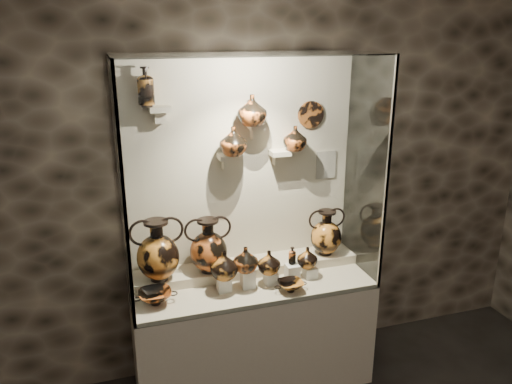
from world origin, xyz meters
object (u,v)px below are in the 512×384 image
amphora_right (326,232)px  kylix_right (291,285)px  jug_e (307,257)px  amphora_left (158,250)px  lekythos_small (292,254)px  ovoid_vase_c (295,138)px  jug_b (246,259)px  ovoid_vase_a (233,141)px  amphora_mid (208,245)px  jug_a (224,265)px  kylix_left (155,296)px  jug_c (269,262)px  lekythos_tall (145,84)px  ovoid_vase_b (252,110)px

amphora_right → kylix_right: 0.58m
amphora_right → jug_e: amphora_right is taller
amphora_left → lekythos_small: amphora_left is taller
kylix_right → ovoid_vase_c: bearing=57.1°
jug_b → ovoid_vase_a: 0.81m
amphora_mid → kylix_right: amphora_mid is taller
jug_a → jug_b: jug_b is taller
ovoid_vase_a → jug_a: bearing=-109.4°
jug_a → kylix_left: size_ratio=0.72×
jug_c → jug_e: (0.30, 0.02, -0.02)m
amphora_left → ovoid_vase_c: (1.02, 0.09, 0.69)m
jug_c → lekythos_tall: (-0.73, 0.30, 1.21)m
amphora_right → ovoid_vase_c: bearing=177.5°
jug_a → jug_b: size_ratio=1.11×
ovoid_vase_a → amphora_right: bearing=6.0°
lekythos_tall → jug_b: bearing=-17.9°
kylix_right → ovoid_vase_a: ovoid_vase_a is taller
jug_c → ovoid_vase_c: ovoid_vase_c is taller
kylix_left → kylix_right: bearing=-5.4°
amphora_mid → lekythos_tall: 1.17m
lekythos_small → kylix_left: size_ratio=0.52×
amphora_mid → jug_c: 0.44m
kylix_right → amphora_left: bearing=149.8°
amphora_right → lekythos_tall: lekythos_tall is taller
kylix_left → ovoid_vase_a: 1.15m
amphora_left → ovoid_vase_c: 1.23m
ovoid_vase_c → kylix_left: bearing=-161.7°
lekythos_small → ovoid_vase_b: 1.05m
amphora_mid → lekythos_tall: bearing=159.1°
jug_a → kylix_left: 0.49m
amphora_mid → jug_b: size_ratio=2.21×
lekythos_small → lekythos_tall: lekythos_tall is taller
amphora_mid → amphora_left: bearing=177.8°
ovoid_vase_b → lekythos_small: bearing=-44.3°
lekythos_small → jug_c: bearing=168.8°
amphora_left → jug_c: bearing=-20.9°
jug_b → ovoid_vase_c: size_ratio=1.02×
jug_e → lekythos_small: size_ratio=1.07×
jug_b → jug_c: 0.17m
jug_e → ovoid_vase_a: 0.98m
amphora_right → ovoid_vase_c: (-0.25, 0.06, 0.73)m
amphora_left → jug_b: 0.60m
amphora_left → ovoid_vase_c: size_ratio=2.46×
kylix_left → ovoid_vase_a: bearing=25.9°
amphora_mid → ovoid_vase_c: size_ratio=2.24×
jug_a → lekythos_tall: bearing=121.4°
jug_e → kylix_right: jug_e is taller
jug_e → ovoid_vase_c: size_ratio=0.88×
kylix_left → amphora_mid: bearing=29.5°
kylix_right → amphora_mid: bearing=136.5°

